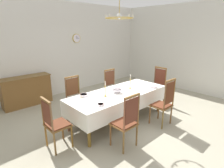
{
  "coord_description": "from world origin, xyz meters",
  "views": [
    {
      "loc": [
        -3.01,
        -2.88,
        2.26
      ],
      "look_at": [
        -0.18,
        0.16,
        1.01
      ],
      "focal_mm": 29.04,
      "sensor_mm": 36.0,
      "label": 1
    }
  ],
  "objects_px": {
    "soup_tureen": "(117,89)",
    "bowl_near_right": "(154,87)",
    "bowl_far_left": "(101,104)",
    "mounted_clock": "(76,38)",
    "chair_head_west": "(55,123)",
    "chair_north_a": "(76,97)",
    "chair_north_b": "(112,86)",
    "dining_table": "(118,95)",
    "chandelier": "(119,17)",
    "spoon_primary": "(78,97)",
    "spoon_secondary": "(156,86)",
    "bowl_near_left": "(84,95)",
    "chair_south_b": "(164,102)",
    "chair_south_a": "(126,121)",
    "candlestick_east": "(130,83)",
    "sideboard": "(27,91)",
    "candlestick_west": "(105,90)",
    "chair_head_east": "(157,85)"
  },
  "relations": [
    {
      "from": "soup_tureen",
      "to": "bowl_far_left",
      "type": "height_order",
      "value": "soup_tureen"
    },
    {
      "from": "chair_north_a",
      "to": "bowl_near_right",
      "type": "distance_m",
      "value": 2.09
    },
    {
      "from": "chair_south_b",
      "to": "chair_head_west",
      "type": "distance_m",
      "value": 2.52
    },
    {
      "from": "candlestick_west",
      "to": "candlestick_east",
      "type": "bearing_deg",
      "value": 0.0
    },
    {
      "from": "candlestick_west",
      "to": "spoon_primary",
      "type": "relative_size",
      "value": 2.14
    },
    {
      "from": "sideboard",
      "to": "spoon_primary",
      "type": "bearing_deg",
      "value": 100.82
    },
    {
      "from": "chair_north_a",
      "to": "spoon_primary",
      "type": "relative_size",
      "value": 6.38
    },
    {
      "from": "candlestick_west",
      "to": "bowl_far_left",
      "type": "height_order",
      "value": "candlestick_west"
    },
    {
      "from": "chair_head_west",
      "to": "chair_north_a",
      "type": "bearing_deg",
      "value": 131.39
    },
    {
      "from": "bowl_far_left",
      "to": "chair_head_west",
      "type": "bearing_deg",
      "value": 159.29
    },
    {
      "from": "chair_south_a",
      "to": "chair_north_a",
      "type": "height_order",
      "value": "chair_south_a"
    },
    {
      "from": "mounted_clock",
      "to": "chandelier",
      "type": "bearing_deg",
      "value": -103.18
    },
    {
      "from": "chair_south_a",
      "to": "soup_tureen",
      "type": "bearing_deg",
      "value": 55.51
    },
    {
      "from": "chair_north_a",
      "to": "soup_tureen",
      "type": "distance_m",
      "value": 1.14
    },
    {
      "from": "candlestick_west",
      "to": "dining_table",
      "type": "bearing_deg",
      "value": -0.0
    },
    {
      "from": "soup_tureen",
      "to": "mounted_clock",
      "type": "height_order",
      "value": "mounted_clock"
    },
    {
      "from": "soup_tureen",
      "to": "bowl_near_right",
      "type": "height_order",
      "value": "soup_tureen"
    },
    {
      "from": "spoon_primary",
      "to": "spoon_secondary",
      "type": "relative_size",
      "value": 0.99
    },
    {
      "from": "spoon_primary",
      "to": "sideboard",
      "type": "relative_size",
      "value": 0.12
    },
    {
      "from": "chair_head_west",
      "to": "bowl_near_left",
      "type": "height_order",
      "value": "chair_head_west"
    },
    {
      "from": "chair_south_a",
      "to": "chair_head_west",
      "type": "bearing_deg",
      "value": 138.54
    },
    {
      "from": "candlestick_east",
      "to": "chair_north_b",
      "type": "bearing_deg",
      "value": 77.4
    },
    {
      "from": "soup_tureen",
      "to": "bowl_near_right",
      "type": "relative_size",
      "value": 1.25
    },
    {
      "from": "soup_tureen",
      "to": "bowl_near_left",
      "type": "bearing_deg",
      "value": 153.89
    },
    {
      "from": "mounted_clock",
      "to": "bowl_near_left",
      "type": "bearing_deg",
      "value": -120.17
    },
    {
      "from": "chair_north_b",
      "to": "bowl_far_left",
      "type": "relative_size",
      "value": 7.54
    },
    {
      "from": "bowl_far_left",
      "to": "chandelier",
      "type": "xyz_separation_m",
      "value": [
        0.84,
        0.33,
        1.73
      ]
    },
    {
      "from": "chair_head_east",
      "to": "soup_tureen",
      "type": "relative_size",
      "value": 4.76
    },
    {
      "from": "bowl_near_left",
      "to": "spoon_primary",
      "type": "distance_m",
      "value": 0.14
    },
    {
      "from": "dining_table",
      "to": "chair_head_west",
      "type": "distance_m",
      "value": 1.72
    },
    {
      "from": "soup_tureen",
      "to": "bowl_far_left",
      "type": "bearing_deg",
      "value": -157.25
    },
    {
      "from": "bowl_far_left",
      "to": "chandelier",
      "type": "distance_m",
      "value": 1.95
    },
    {
      "from": "dining_table",
      "to": "chair_north_a",
      "type": "height_order",
      "value": "chair_north_a"
    },
    {
      "from": "candlestick_east",
      "to": "bowl_near_right",
      "type": "height_order",
      "value": "candlestick_east"
    },
    {
      "from": "chair_north_b",
      "to": "dining_table",
      "type": "bearing_deg",
      "value": 55.02
    },
    {
      "from": "spoon_primary",
      "to": "chandelier",
      "type": "xyz_separation_m",
      "value": [
        0.93,
        -0.38,
        1.74
      ]
    },
    {
      "from": "chair_north_a",
      "to": "chair_head_east",
      "type": "distance_m",
      "value": 2.57
    },
    {
      "from": "dining_table",
      "to": "soup_tureen",
      "type": "bearing_deg",
      "value": 180.0
    },
    {
      "from": "chair_south_a",
      "to": "chair_north_b",
      "type": "relative_size",
      "value": 1.04
    },
    {
      "from": "candlestick_east",
      "to": "bowl_near_right",
      "type": "distance_m",
      "value": 0.66
    },
    {
      "from": "dining_table",
      "to": "chair_south_a",
      "type": "xyz_separation_m",
      "value": [
        -0.69,
        -0.91,
        -0.11
      ]
    },
    {
      "from": "chair_north_a",
      "to": "chair_north_b",
      "type": "relative_size",
      "value": 1.01
    },
    {
      "from": "chair_north_a",
      "to": "sideboard",
      "type": "xyz_separation_m",
      "value": [
        -0.67,
        1.73,
        -0.12
      ]
    },
    {
      "from": "chair_south_a",
      "to": "bowl_near_right",
      "type": "height_order",
      "value": "chair_south_a"
    },
    {
      "from": "bowl_far_left",
      "to": "bowl_near_left",
      "type": "bearing_deg",
      "value": 85.56
    },
    {
      "from": "chair_head_west",
      "to": "chandelier",
      "type": "relative_size",
      "value": 1.62
    },
    {
      "from": "bowl_far_left",
      "to": "mounted_clock",
      "type": "distance_m",
      "value": 3.74
    },
    {
      "from": "bowl_near_left",
      "to": "spoon_primary",
      "type": "xyz_separation_m",
      "value": [
        -0.13,
        0.03,
        -0.02
      ]
    },
    {
      "from": "spoon_primary",
      "to": "mounted_clock",
      "type": "bearing_deg",
      "value": 40.82
    },
    {
      "from": "chair_head_west",
      "to": "chandelier",
      "type": "distance_m",
      "value": 2.6
    }
  ]
}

